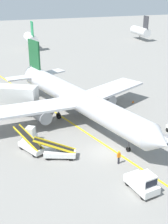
# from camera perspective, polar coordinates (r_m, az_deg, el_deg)

# --- Properties ---
(ground_plane) EXTENTS (300.00, 300.00, 0.00)m
(ground_plane) POSITION_cam_1_polar(r_m,az_deg,el_deg) (37.97, 3.95, -7.59)
(ground_plane) COLOR gray
(taxi_line_yellow) EXTENTS (21.42, 77.24, 0.01)m
(taxi_line_yellow) POSITION_cam_1_polar(r_m,az_deg,el_deg) (41.96, 1.07, -4.34)
(taxi_line_yellow) COLOR yellow
(taxi_line_yellow) RESTS_ON ground
(airliner) EXTENTS (27.85, 34.79, 10.10)m
(airliner) POSITION_cam_1_polar(r_m,az_deg,el_deg) (45.65, -1.63, 2.68)
(airliner) COLOR silver
(airliner) RESTS_ON ground
(pushback_tug) EXTENTS (2.43, 3.85, 2.20)m
(pushback_tug) POSITION_cam_1_polar(r_m,az_deg,el_deg) (31.60, 11.03, -12.92)
(pushback_tug) COLOR silver
(pushback_tug) RESTS_ON ground
(baggage_tug_near_wing) EXTENTS (2.39, 2.72, 2.10)m
(baggage_tug_near_wing) POSITION_cam_1_polar(r_m,az_deg,el_deg) (40.27, -10.16, -4.51)
(baggage_tug_near_wing) COLOR silver
(baggage_tug_near_wing) RESTS_ON ground
(belt_loader_forward_hold) EXTENTS (5.12, 2.97, 2.59)m
(belt_loader_forward_hold) POSITION_cam_1_polar(r_m,az_deg,el_deg) (36.59, -4.74, -7.48)
(belt_loader_forward_hold) COLOR silver
(belt_loader_forward_hold) RESTS_ON ground
(belt_loader_aft_hold) EXTENTS (3.33, 5.04, 2.59)m
(belt_loader_aft_hold) POSITION_cam_1_polar(r_m,az_deg,el_deg) (38.41, -9.95, -6.20)
(belt_loader_aft_hold) COLOR silver
(belt_loader_aft_hold) RESTS_ON ground
(baggage_cart_loaded) EXTENTS (2.41, 3.81, 0.94)m
(baggage_cart_loaded) POSITION_cam_1_polar(r_m,az_deg,el_deg) (41.37, 14.21, -4.82)
(baggage_cart_loaded) COLOR #A5A5A8
(baggage_cart_loaded) RESTS_ON ground
(ground_crew_marshaller) EXTENTS (0.36, 0.24, 1.70)m
(ground_crew_marshaller) POSITION_cam_1_polar(r_m,az_deg,el_deg) (35.49, 6.57, -8.37)
(ground_crew_marshaller) COLOR #26262D
(ground_crew_marshaller) RESTS_ON ground
(safety_cone_nose_left) EXTENTS (0.36, 0.36, 0.44)m
(safety_cone_nose_left) POSITION_cam_1_polar(r_m,az_deg,el_deg) (53.78, 5.46, 2.18)
(safety_cone_nose_left) COLOR orange
(safety_cone_nose_left) RESTS_ON ground
(safety_cone_nose_right) EXTENTS (0.36, 0.36, 0.44)m
(safety_cone_nose_right) POSITION_cam_1_polar(r_m,az_deg,el_deg) (52.74, 1.12, 1.85)
(safety_cone_nose_right) COLOR orange
(safety_cone_nose_right) RESTS_ON ground
(safety_cone_wingtip_left) EXTENTS (0.36, 0.36, 0.44)m
(safety_cone_wingtip_left) POSITION_cam_1_polar(r_m,az_deg,el_deg) (53.81, 9.22, 1.99)
(safety_cone_wingtip_left) COLOR orange
(safety_cone_wingtip_left) RESTS_ON ground
(distant_aircraft_mid_right) EXTENTS (3.00, 10.10, 8.80)m
(distant_aircraft_mid_right) POSITION_cam_1_polar(r_m,az_deg,el_deg) (99.50, -9.98, 13.47)
(distant_aircraft_mid_right) COLOR silver
(distant_aircraft_mid_right) RESTS_ON ground
(distant_aircraft_far_right) EXTENTS (3.00, 10.10, 8.80)m
(distant_aircraft_far_right) POSITION_cam_1_polar(r_m,az_deg,el_deg) (115.89, 10.58, 14.77)
(distant_aircraft_far_right) COLOR silver
(distant_aircraft_far_right) RESTS_ON ground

